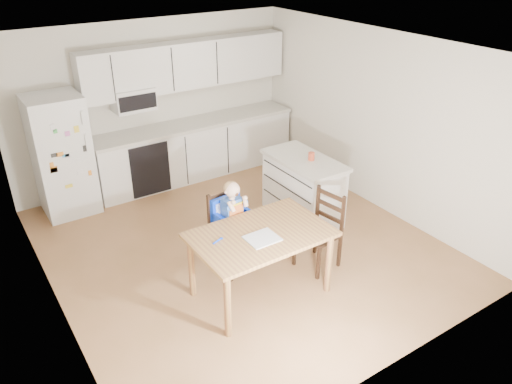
{
  "coord_description": "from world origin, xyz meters",
  "views": [
    {
      "loc": [
        -2.81,
        -4.63,
        3.59
      ],
      "look_at": [
        0.03,
        -0.34,
        0.91
      ],
      "focal_mm": 35.0,
      "sensor_mm": 36.0,
      "label": 1
    }
  ],
  "objects": [
    {
      "name": "kitchen_island",
      "position": [
        1.13,
        0.13,
        0.45
      ],
      "size": [
        0.63,
        1.21,
        0.89
      ],
      "color": "silver",
      "rests_on": "ground"
    },
    {
      "name": "room",
      "position": [
        0.0,
        0.48,
        1.25
      ],
      "size": [
        4.52,
        5.01,
        2.51
      ],
      "color": "brown",
      "rests_on": "ground"
    },
    {
      "name": "toddler_spoon",
      "position": [
        -0.78,
        -0.84,
        0.79
      ],
      "size": [
        0.12,
        0.06,
        0.02
      ],
      "primitive_type": "cylinder",
      "rotation": [
        0.0,
        1.57,
        0.35
      ],
      "color": "#0A34D2",
      "rests_on": "dining_table"
    },
    {
      "name": "napkin",
      "position": [
        -0.36,
        -1.05,
        0.79
      ],
      "size": [
        0.33,
        0.29,
        0.01
      ],
      "primitive_type": "cube",
      "color": "#B4B4B9",
      "rests_on": "dining_table"
    },
    {
      "name": "refrigerator",
      "position": [
        -1.55,
        2.15,
        0.85
      ],
      "size": [
        0.72,
        0.7,
        1.7
      ],
      "primitive_type": "cube",
      "color": "silver",
      "rests_on": "ground"
    },
    {
      "name": "chair_booster",
      "position": [
        -0.31,
        -0.32,
        0.69
      ],
      "size": [
        0.47,
        0.47,
        1.14
      ],
      "rotation": [
        0.0,
        0.0,
        0.11
      ],
      "color": "black",
      "rests_on": "ground"
    },
    {
      "name": "dining_table",
      "position": [
        -0.31,
        -0.94,
        0.68
      ],
      "size": [
        1.46,
        0.94,
        0.78
      ],
      "color": "brown",
      "rests_on": "ground"
    },
    {
      "name": "red_cup",
      "position": [
        1.17,
        0.04,
        0.95
      ],
      "size": [
        0.09,
        0.09,
        0.11
      ],
      "primitive_type": "cylinder",
      "color": "#C24527",
      "rests_on": "kitchen_island"
    },
    {
      "name": "chair_side",
      "position": [
        0.63,
        -0.88,
        0.54
      ],
      "size": [
        0.48,
        0.48,
        0.95
      ],
      "rotation": [
        0.0,
        0.0,
        -1.41
      ],
      "color": "black",
      "rests_on": "ground"
    },
    {
      "name": "kitchen_run",
      "position": [
        0.5,
        2.24,
        0.88
      ],
      "size": [
        3.37,
        0.62,
        2.15
      ],
      "color": "silver",
      "rests_on": "ground"
    }
  ]
}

